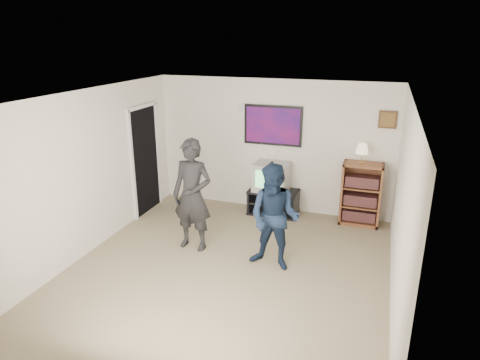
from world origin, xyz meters
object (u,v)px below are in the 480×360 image
Objects in this scene: bookshelf at (361,194)px; crt_television at (272,177)px; person_tall at (192,195)px; person_short at (274,218)px; media_stand at (273,202)px.

crt_television is at bearing -178.24° from bookshelf.
person_short is at bearing -4.76° from person_tall.
media_stand is at bearing 66.58° from person_tall.
media_stand is 1.50× the size of crt_television.
crt_television reaches higher than media_stand.
person_tall is (-0.87, -1.73, 0.66)m from media_stand.
media_stand is 0.52× the size of person_tall.
crt_television is at bearing 113.19° from person_short.
person_tall is (-2.45, -1.78, 0.32)m from bookshelf.
crt_television is 0.40× the size of person_short.
person_tall is at bearing -116.37° from media_stand.
crt_television is 1.92m from person_tall.
bookshelf is at bearing 68.63° from person_short.
bookshelf is at bearing 39.25° from person_tall.
bookshelf is (1.58, 0.05, 0.33)m from media_stand.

